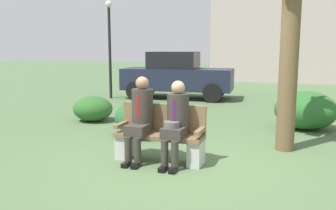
# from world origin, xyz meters

# --- Properties ---
(ground_plane) EXTENTS (80.00, 80.00, 0.00)m
(ground_plane) POSITION_xyz_m (0.00, 0.00, 0.00)
(ground_plane) COLOR #4F6A43
(park_bench) EXTENTS (1.41, 0.44, 0.90)m
(park_bench) POSITION_xyz_m (-0.33, 0.03, 0.40)
(park_bench) COLOR brown
(park_bench) RESTS_ON ground
(seated_man_left) EXTENTS (0.34, 0.72, 1.35)m
(seated_man_left) POSITION_xyz_m (-0.62, -0.08, 0.75)
(seated_man_left) COLOR #38332D
(seated_man_left) RESTS_ON ground
(seated_man_right) EXTENTS (0.34, 0.72, 1.30)m
(seated_man_right) POSITION_xyz_m (-0.03, -0.09, 0.72)
(seated_man_right) COLOR #38332D
(seated_man_right) RESTS_ON ground
(shrub_near_bench) EXTENTS (0.99, 0.91, 0.62)m
(shrub_near_bench) POSITION_xyz_m (-3.05, 2.42, 0.31)
(shrub_near_bench) COLOR #2C5F27
(shrub_near_bench) RESTS_ON ground
(shrub_mid_lawn) EXTENTS (1.36, 1.24, 0.85)m
(shrub_mid_lawn) POSITION_xyz_m (1.89, 3.27, 0.42)
(shrub_mid_lawn) COLOR #2A652A
(shrub_mid_lawn) RESTS_ON ground
(shrub_far_lawn) EXTENTS (1.22, 1.11, 0.76)m
(shrub_far_lawn) POSITION_xyz_m (-1.23, 1.42, 0.38)
(shrub_far_lawn) COLOR #275B31
(shrub_far_lawn) RESTS_ON ground
(parked_car_near) EXTENTS (4.02, 1.99, 1.68)m
(parked_car_near) POSITION_xyz_m (-2.42, 7.09, 0.84)
(parked_car_near) COLOR #1E2338
(parked_car_near) RESTS_ON ground
(street_lamp) EXTENTS (0.24, 0.24, 3.45)m
(street_lamp) POSITION_xyz_m (-4.69, 6.29, 2.13)
(street_lamp) COLOR black
(street_lamp) RESTS_ON ground
(building_backdrop) EXTENTS (12.10, 7.98, 8.60)m
(building_backdrop) POSITION_xyz_m (2.82, 18.24, 4.33)
(building_backdrop) COLOR #BAA6A0
(building_backdrop) RESTS_ON ground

